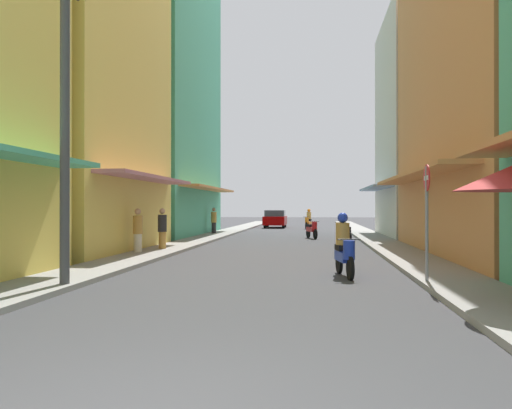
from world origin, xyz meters
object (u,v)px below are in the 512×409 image
motorbike_red (312,229)px  pedestrian_midway (138,232)px  pedestrian_far (214,221)px  street_sign_no_entry (427,207)px  motorbike_orange (308,220)px  pedestrian_foreground (162,230)px  motorbike_black (344,232)px  parked_car (275,219)px  utility_pole (65,120)px  motorbike_blue (344,248)px

motorbike_red → pedestrian_midway: (-6.09, -10.49, 0.33)m
pedestrian_far → street_sign_no_entry: 21.35m
motorbike_orange → street_sign_no_entry: bearing=-84.3°
pedestrian_foreground → motorbike_orange: bearing=75.9°
motorbike_black → parked_car: (-4.69, 17.40, 0.24)m
utility_pole → motorbike_blue: bearing=24.2°
motorbike_red → parked_car: parked_car is taller
motorbike_red → pedestrian_foreground: size_ratio=1.04×
parked_car → pedestrian_far: 12.03m
motorbike_blue → street_sign_no_entry: street_sign_no_entry is taller
parked_car → pedestrian_midway: bearing=-96.8°
parked_car → utility_pole: bearing=-93.4°
pedestrian_foreground → utility_pole: 9.43m
pedestrian_far → parked_car: bearing=76.1°
pedestrian_midway → pedestrian_foreground: bearing=75.2°
utility_pole → pedestrian_far: bearing=92.6°
motorbike_orange → motorbike_blue: bearing=-87.5°
motorbike_black → street_sign_no_entry: size_ratio=0.66×
pedestrian_midway → street_sign_no_entry: bearing=-35.2°
utility_pole → parked_car: bearing=86.6°
motorbike_blue → parked_car: 30.14m
motorbike_black → motorbike_orange: motorbike_orange is taller
motorbike_orange → pedestrian_far: size_ratio=1.07×
parked_car → motorbike_orange: bearing=-40.1°
parked_car → utility_pole: utility_pole is taller
utility_pole → motorbike_black: bearing=66.4°
parked_car → pedestrian_foreground: bearing=-96.2°
motorbike_red → motorbike_black: size_ratio=0.99×
motorbike_red → motorbike_orange: bearing=91.6°
motorbike_black → motorbike_orange: 15.18m
motorbike_blue → pedestrian_foreground: bearing=135.8°
motorbike_black → parked_car: size_ratio=0.43×
parked_car → motorbike_black: bearing=-74.9°
motorbike_black → pedestrian_midway: bearing=-134.8°
parked_car → pedestrian_foreground: 23.65m
parked_car → pedestrian_far: pedestrian_far is taller
motorbike_red → pedestrian_far: 6.69m
pedestrian_foreground → street_sign_no_entry: (8.24, -7.70, 0.88)m
motorbike_black → parked_car: parked_car is taller
pedestrian_far → street_sign_no_entry: bearing=-66.3°
motorbike_blue → utility_pole: bearing=-155.8°
motorbike_orange → motorbike_red: bearing=-88.4°
motorbike_black → motorbike_orange: bearing=97.2°
parked_car → pedestrian_far: size_ratio=2.46×
parked_car → street_sign_no_entry: 31.74m
motorbike_orange → pedestrian_midway: pedestrian_midway is taller
motorbike_blue → motorbike_black: 12.50m
utility_pole → street_sign_no_entry: 7.93m
motorbike_black → motorbike_orange: (-1.91, 15.06, 0.20)m
motorbike_orange → parked_car: motorbike_orange is taller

